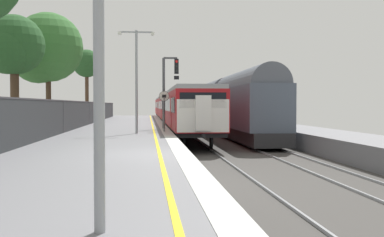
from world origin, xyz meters
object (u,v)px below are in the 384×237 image
(commuter_train_at_platform, at_px, (172,108))
(speed_limit_sign, at_px, (164,106))
(platform_lamp_mid, at_px, (137,73))
(background_tree_left, at_px, (87,65))
(signal_gantry, at_px, (168,84))
(background_tree_centre, at_px, (12,47))
(freight_train_adjacent_track, at_px, (215,104))
(background_tree_right, at_px, (45,50))

(commuter_train_at_platform, distance_m, speed_limit_sign, 26.29)
(speed_limit_sign, xyz_separation_m, platform_lamp_mid, (-1.57, -1.72, 1.81))
(background_tree_left, bearing_deg, commuter_train_at_platform, 20.20)
(commuter_train_at_platform, height_order, signal_gantry, signal_gantry)
(background_tree_centre, bearing_deg, signal_gantry, 43.90)
(speed_limit_sign, bearing_deg, background_tree_centre, -151.08)
(freight_train_adjacent_track, distance_m, platform_lamp_mid, 22.23)
(freight_train_adjacent_track, relative_size, speed_limit_sign, 18.61)
(commuter_train_at_platform, relative_size, freight_train_adjacent_track, 1.37)
(commuter_train_at_platform, bearing_deg, signal_gantry, -93.68)
(speed_limit_sign, bearing_deg, signal_gantry, 83.68)
(freight_train_adjacent_track, relative_size, signal_gantry, 9.37)
(signal_gantry, bearing_deg, background_tree_centre, -136.10)
(background_tree_left, bearing_deg, background_tree_right, -88.88)
(platform_lamp_mid, height_order, background_tree_left, background_tree_left)
(platform_lamp_mid, bearing_deg, background_tree_left, 103.17)
(freight_train_adjacent_track, relative_size, platform_lamp_mid, 7.85)
(freight_train_adjacent_track, bearing_deg, signal_gantry, -109.18)
(commuter_train_at_platform, relative_size, speed_limit_sign, 25.42)
(commuter_train_at_platform, distance_m, signal_gantry, 22.89)
(background_tree_centre, bearing_deg, platform_lamp_mid, 22.23)
(commuter_train_at_platform, height_order, speed_limit_sign, commuter_train_at_platform)
(speed_limit_sign, xyz_separation_m, background_tree_centre, (-7.51, -4.15, 2.83))
(freight_train_adjacent_track, bearing_deg, background_tree_centre, -119.81)
(background_tree_right, bearing_deg, speed_limit_sign, -1.12)
(platform_lamp_mid, bearing_deg, background_tree_right, 160.70)
(commuter_train_at_platform, relative_size, background_tree_right, 8.78)
(speed_limit_sign, bearing_deg, background_tree_right, 178.88)
(speed_limit_sign, height_order, background_tree_left, background_tree_left)
(speed_limit_sign, xyz_separation_m, background_tree_right, (-6.88, 0.14, 3.20))
(signal_gantry, height_order, platform_lamp_mid, platform_lamp_mid)
(speed_limit_sign, relative_size, background_tree_left, 0.32)
(platform_lamp_mid, xyz_separation_m, background_tree_right, (-5.30, 1.86, 1.40))
(signal_gantry, height_order, speed_limit_sign, signal_gantry)
(signal_gantry, distance_m, speed_limit_sign, 3.75)
(commuter_train_at_platform, distance_m, background_tree_left, 10.79)
(commuter_train_at_platform, height_order, platform_lamp_mid, platform_lamp_mid)
(background_tree_left, distance_m, background_tree_centre, 27.04)
(commuter_train_at_platform, bearing_deg, freight_train_adjacent_track, -60.42)
(background_tree_centre, xyz_separation_m, background_tree_right, (0.63, 4.28, 0.38))
(commuter_train_at_platform, distance_m, platform_lamp_mid, 28.23)
(speed_limit_sign, bearing_deg, background_tree_left, 107.77)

